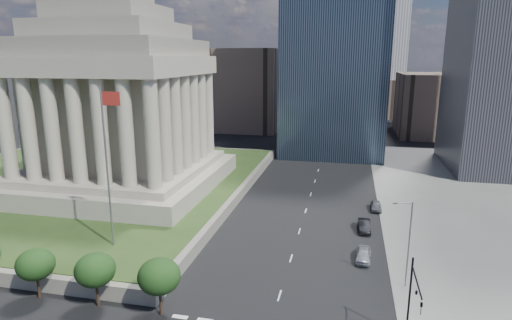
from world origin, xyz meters
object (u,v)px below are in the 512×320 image
(traffic_signal_ne, at_px, (413,297))
(parked_sedan_mid, at_px, (364,226))
(flagpole, at_px, (108,159))
(parked_sedan_near, at_px, (363,255))
(war_memorial, at_px, (116,79))
(street_lamp_north, at_px, (408,239))
(parked_sedan_far, at_px, (376,206))

(traffic_signal_ne, xyz_separation_m, parked_sedan_mid, (-3.13, 26.62, -4.46))
(flagpole, distance_m, traffic_signal_ne, 36.69)
(flagpole, height_order, parked_sedan_near, flagpole)
(parked_sedan_near, distance_m, parked_sedan_mid, 9.86)
(war_memorial, height_order, traffic_signal_ne, war_memorial)
(traffic_signal_ne, bearing_deg, parked_sedan_near, 101.79)
(street_lamp_north, distance_m, parked_sedan_near, 8.51)
(parked_sedan_mid, bearing_deg, flagpole, -155.16)
(parked_sedan_far, bearing_deg, war_memorial, -178.09)
(war_memorial, xyz_separation_m, parked_sedan_near, (43.00, -17.54, -20.63))
(street_lamp_north, xyz_separation_m, parked_sedan_mid, (-3.96, 15.32, -4.87))
(street_lamp_north, xyz_separation_m, parked_sedan_far, (-1.83, 24.80, -4.92))
(flagpole, height_order, street_lamp_north, flagpole)
(street_lamp_north, bearing_deg, war_memorial, 154.08)
(parked_sedan_near, bearing_deg, street_lamp_north, -48.14)
(parked_sedan_far, bearing_deg, traffic_signal_ne, -88.76)
(parked_sedan_near, height_order, parked_sedan_far, parked_sedan_near)
(flagpole, distance_m, parked_sedan_near, 33.83)
(street_lamp_north, distance_m, parked_sedan_far, 25.35)
(flagpole, xyz_separation_m, street_lamp_north, (35.16, 1.00, -7.45))
(street_lamp_north, relative_size, parked_sedan_far, 2.30)
(war_memorial, distance_m, flagpole, 28.16)
(flagpole, relative_size, parked_sedan_far, 4.61)
(war_memorial, bearing_deg, parked_sedan_mid, -10.04)
(war_memorial, relative_size, parked_sedan_mid, 8.16)
(war_memorial, height_order, street_lamp_north, war_memorial)
(war_memorial, xyz_separation_m, traffic_signal_ne, (46.50, -34.30, -16.15))
(traffic_signal_ne, xyz_separation_m, parked_sedan_near, (-3.50, 16.77, -4.48))
(parked_sedan_far, bearing_deg, parked_sedan_near, -97.71)
(flagpole, xyz_separation_m, parked_sedan_near, (30.83, 6.46, -12.34))
(parked_sedan_near, distance_m, parked_sedan_far, 19.49)
(parked_sedan_far, bearing_deg, parked_sedan_mid, -103.01)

